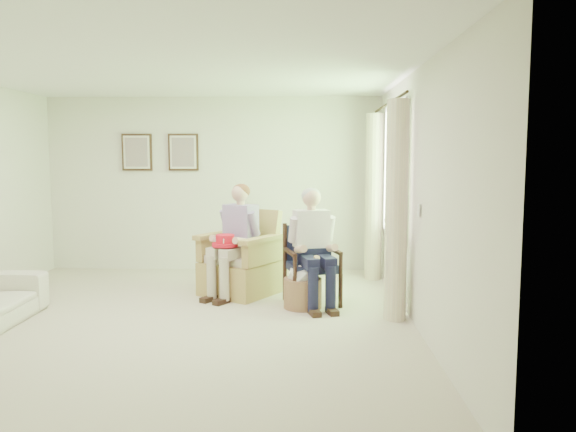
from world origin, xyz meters
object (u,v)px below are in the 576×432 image
object	(u,v)px
wicker_armchair	(240,267)
hatbox	(303,286)
person_wicker	(238,232)
red_hat	(225,242)
wood_armchair	(312,261)
person_dark	(312,239)

from	to	relation	value
wicker_armchair	hatbox	size ratio (longest dim) A/B	1.64
person_wicker	hatbox	size ratio (longest dim) A/B	2.11
wicker_armchair	hatbox	world-z (taller)	wicker_armchair
wicker_armchair	red_hat	size ratio (longest dim) A/B	3.30
wicker_armchair	person_wicker	xyz separation A→B (m)	(0.00, -0.14, 0.46)
person_wicker	red_hat	bearing A→B (deg)	-97.72
wicker_armchair	wood_armchair	xyz separation A→B (m)	(0.90, -0.40, 0.16)
wicker_armchair	person_dark	distance (m)	1.14
wood_armchair	hatbox	bearing A→B (deg)	-127.19
wood_armchair	person_dark	size ratio (longest dim) A/B	0.68
wood_armchair	person_dark	world-z (taller)	person_dark
wood_armchair	person_dark	bearing A→B (deg)	-105.28
person_wicker	person_dark	world-z (taller)	person_wicker
wicker_armchair	red_hat	xyz separation A→B (m)	(-0.14, -0.30, 0.37)
red_hat	hatbox	distance (m)	1.10
person_dark	red_hat	world-z (taller)	person_dark
wicker_armchair	wood_armchair	bearing A→B (deg)	8.15
red_hat	hatbox	xyz separation A→B (m)	(0.93, -0.35, -0.45)
wicker_armchair	person_wicker	size ratio (longest dim) A/B	0.77
person_wicker	hatbox	xyz separation A→B (m)	(0.80, -0.52, -0.54)
person_wicker	red_hat	size ratio (longest dim) A/B	4.27
wicker_armchair	hatbox	xyz separation A→B (m)	(0.80, -0.66, -0.08)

